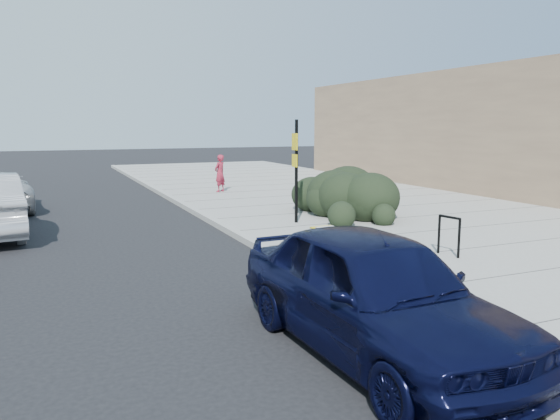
{
  "coord_description": "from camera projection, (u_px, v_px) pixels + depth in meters",
  "views": [
    {
      "loc": [
        -4.51,
        -9.18,
        2.85
      ],
      "look_at": [
        0.29,
        1.78,
        1.0
      ],
      "focal_mm": 35.0,
      "sensor_mm": 36.0,
      "label": 1
    }
  ],
  "objects": [
    {
      "name": "hedge",
      "position": [
        339.0,
        188.0,
        16.71
      ],
      "size": [
        2.97,
        4.71,
        1.64
      ],
      "primitive_type": "ellipsoid",
      "rotation": [
        0.0,
        0.0,
        0.19
      ],
      "color": "black",
      "rests_on": "sidewalk_near"
    },
    {
      "name": "sedan_navy",
      "position": [
        374.0,
        292.0,
        6.81
      ],
      "size": [
        2.05,
        4.74,
        1.59
      ],
      "primitive_type": "imported",
      "rotation": [
        0.0,
        0.0,
        0.04
      ],
      "color": "black",
      "rests_on": "ground"
    },
    {
      "name": "ground",
      "position": [
        303.0,
        275.0,
        10.53
      ],
      "size": [
        120.0,
        120.0,
        0.0
      ],
      "primitive_type": "plane",
      "color": "black",
      "rests_on": "ground"
    },
    {
      "name": "bike_rack",
      "position": [
        449.0,
        232.0,
        11.4
      ],
      "size": [
        0.14,
        0.57,
        0.84
      ],
      "rotation": [
        0.0,
        0.0,
        0.16
      ],
      "color": "black",
      "rests_on": "sidewalk_near"
    },
    {
      "name": "curb_near",
      "position": [
        224.0,
        227.0,
        15.04
      ],
      "size": [
        0.22,
        50.0,
        0.17
      ],
      "primitive_type": "cube",
      "color": "#9E9E99",
      "rests_on": "ground"
    },
    {
      "name": "sidewalk_near",
      "position": [
        393.0,
        214.0,
        17.26
      ],
      "size": [
        11.2,
        50.0,
        0.15
      ],
      "primitive_type": "cube",
      "color": "gray",
      "rests_on": "ground"
    },
    {
      "name": "bench",
      "position": [
        354.0,
        244.0,
        9.89
      ],
      "size": [
        0.62,
        2.43,
        0.72
      ],
      "rotation": [
        0.0,
        0.0,
        0.06
      ],
      "color": "gray",
      "rests_on": "sidewalk_near"
    },
    {
      "name": "pedestrian",
      "position": [
        220.0,
        173.0,
        22.43
      ],
      "size": [
        0.67,
        0.62,
        1.53
      ],
      "primitive_type": "imported",
      "rotation": [
        0.0,
        0.0,
        3.75
      ],
      "color": "maroon",
      "rests_on": "sidewalk_near"
    },
    {
      "name": "sign_post",
      "position": [
        296.0,
        165.0,
        15.14
      ],
      "size": [
        0.1,
        0.33,
        2.87
      ],
      "rotation": [
        0.0,
        0.0,
        0.01
      ],
      "color": "black",
      "rests_on": "sidewalk_near"
    }
  ]
}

